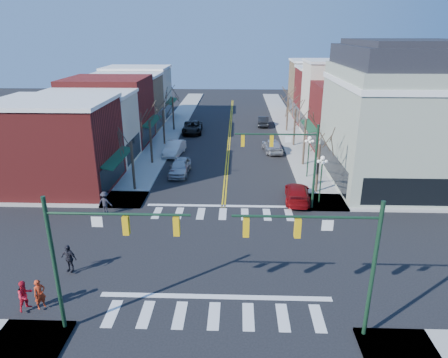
# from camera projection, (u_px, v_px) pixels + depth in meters

# --- Properties ---
(ground) EXTENTS (160.00, 160.00, 0.00)m
(ground) POSITION_uv_depth(u_px,v_px,m) (219.00, 254.00, 26.71)
(ground) COLOR black
(ground) RESTS_ON ground
(sidewalk_left) EXTENTS (3.50, 70.00, 0.15)m
(sidewalk_left) POSITION_uv_depth(u_px,v_px,m) (151.00, 160.00, 45.69)
(sidewalk_left) COLOR #9E9B93
(sidewalk_left) RESTS_ON ground
(sidewalk_right) EXTENTS (3.50, 70.00, 0.15)m
(sidewalk_right) POSITION_uv_depth(u_px,v_px,m) (304.00, 162.00, 45.13)
(sidewalk_right) COLOR #9E9B93
(sidewalk_right) RESTS_ON ground
(bldg_left_brick_a) EXTENTS (10.00, 8.50, 8.00)m
(bldg_left_brick_a) POSITION_uv_depth(u_px,v_px,m) (57.00, 146.00, 36.81)
(bldg_left_brick_a) COLOR maroon
(bldg_left_brick_a) RESTS_ON ground
(bldg_left_stucco_a) EXTENTS (10.00, 7.00, 7.50)m
(bldg_left_stucco_a) POSITION_uv_depth(u_px,v_px,m) (87.00, 129.00, 44.15)
(bldg_left_stucco_a) COLOR beige
(bldg_left_stucco_a) RESTS_ON ground
(bldg_left_brick_b) EXTENTS (10.00, 9.00, 8.50)m
(bldg_left_brick_b) POSITION_uv_depth(u_px,v_px,m) (109.00, 111.00, 51.47)
(bldg_left_brick_b) COLOR maroon
(bldg_left_brick_b) RESTS_ON ground
(bldg_left_tan) EXTENTS (10.00, 7.50, 7.80)m
(bldg_left_tan) POSITION_uv_depth(u_px,v_px,m) (126.00, 103.00, 59.32)
(bldg_left_tan) COLOR #947752
(bldg_left_tan) RESTS_ON ground
(bldg_left_stucco_b) EXTENTS (10.00, 8.00, 8.20)m
(bldg_left_stucco_b) POSITION_uv_depth(u_px,v_px,m) (138.00, 94.00, 66.51)
(bldg_left_stucco_b) COLOR beige
(bldg_left_stucco_b) RESTS_ON ground
(bldg_right_brick_a) EXTENTS (10.00, 8.50, 8.00)m
(bldg_right_brick_a) POSITION_uv_depth(u_px,v_px,m) (355.00, 118.00, 48.92)
(bldg_right_brick_a) COLOR maroon
(bldg_right_brick_a) RESTS_ON ground
(bldg_right_stucco) EXTENTS (10.00, 7.00, 10.00)m
(bldg_right_stucco) POSITION_uv_depth(u_px,v_px,m) (340.00, 99.00, 55.83)
(bldg_right_stucco) COLOR beige
(bldg_right_stucco) RESTS_ON ground
(bldg_right_brick_b) EXTENTS (10.00, 8.00, 8.50)m
(bldg_right_brick_b) POSITION_uv_depth(u_px,v_px,m) (329.00, 96.00, 63.12)
(bldg_right_brick_b) COLOR maroon
(bldg_right_brick_b) RESTS_ON ground
(bldg_right_tan) EXTENTS (10.00, 8.00, 9.00)m
(bldg_right_tan) POSITION_uv_depth(u_px,v_px,m) (319.00, 88.00, 70.52)
(bldg_right_tan) COLOR #947752
(bldg_right_tan) RESTS_ON ground
(victorian_corner) EXTENTS (12.25, 14.25, 13.30)m
(victorian_corner) POSITION_uv_depth(u_px,v_px,m) (401.00, 114.00, 37.43)
(victorian_corner) COLOR #949E89
(victorian_corner) RESTS_ON ground
(traffic_mast_near_left) EXTENTS (6.60, 0.28, 7.20)m
(traffic_mast_near_left) POSITION_uv_depth(u_px,v_px,m) (91.00, 247.00, 18.31)
(traffic_mast_near_left) COLOR #14331E
(traffic_mast_near_left) RESTS_ON ground
(traffic_mast_near_right) EXTENTS (6.60, 0.28, 7.20)m
(traffic_mast_near_right) POSITION_uv_depth(u_px,v_px,m) (334.00, 251.00, 17.95)
(traffic_mast_near_right) COLOR #14331E
(traffic_mast_near_right) RESTS_ON ground
(traffic_mast_far_right) EXTENTS (6.60, 0.28, 7.20)m
(traffic_mast_far_right) POSITION_uv_depth(u_px,v_px,m) (293.00, 155.00, 31.81)
(traffic_mast_far_right) COLOR #14331E
(traffic_mast_far_right) RESTS_ON ground
(lamppost_corner) EXTENTS (0.36, 0.36, 4.33)m
(lamppost_corner) POSITION_uv_depth(u_px,v_px,m) (322.00, 172.00, 33.37)
(lamppost_corner) COLOR #14331E
(lamppost_corner) RESTS_ON ground
(lamppost_midblock) EXTENTS (0.36, 0.36, 4.33)m
(lamppost_midblock) POSITION_uv_depth(u_px,v_px,m) (309.00, 150.00, 39.45)
(lamppost_midblock) COLOR #14331E
(lamppost_midblock) RESTS_ON ground
(tree_left_a) EXTENTS (0.24, 0.24, 4.76)m
(tree_left_a) POSITION_uv_depth(u_px,v_px,m) (133.00, 166.00, 36.45)
(tree_left_a) COLOR #382B21
(tree_left_a) RESTS_ON ground
(tree_left_b) EXTENTS (0.24, 0.24, 5.04)m
(tree_left_b) POSITION_uv_depth(u_px,v_px,m) (151.00, 142.00, 43.89)
(tree_left_b) COLOR #382B21
(tree_left_b) RESTS_ON ground
(tree_left_c) EXTENTS (0.24, 0.24, 4.55)m
(tree_left_c) POSITION_uv_depth(u_px,v_px,m) (164.00, 128.00, 51.46)
(tree_left_c) COLOR #382B21
(tree_left_c) RESTS_ON ground
(tree_left_d) EXTENTS (0.24, 0.24, 4.90)m
(tree_left_d) POSITION_uv_depth(u_px,v_px,m) (173.00, 114.00, 58.89)
(tree_left_d) COLOR #382B21
(tree_left_d) RESTS_ON ground
(tree_right_a) EXTENTS (0.24, 0.24, 4.62)m
(tree_right_a) POSITION_uv_depth(u_px,v_px,m) (318.00, 169.00, 35.93)
(tree_right_a) COLOR #382B21
(tree_right_a) RESTS_ON ground
(tree_right_b) EXTENTS (0.24, 0.24, 5.18)m
(tree_right_b) POSITION_uv_depth(u_px,v_px,m) (304.00, 143.00, 43.32)
(tree_right_b) COLOR #382B21
(tree_right_b) RESTS_ON ground
(tree_right_c) EXTENTS (0.24, 0.24, 4.83)m
(tree_right_c) POSITION_uv_depth(u_px,v_px,m) (295.00, 128.00, 50.88)
(tree_right_c) COLOR #382B21
(tree_right_c) RESTS_ON ground
(tree_right_d) EXTENTS (0.24, 0.24, 4.97)m
(tree_right_d) POSITION_uv_depth(u_px,v_px,m) (287.00, 115.00, 58.34)
(tree_right_d) COLOR #382B21
(tree_right_d) RESTS_ON ground
(car_left_near) EXTENTS (2.05, 4.86, 1.64)m
(car_left_near) POSITION_uv_depth(u_px,v_px,m) (180.00, 167.00, 41.24)
(car_left_near) COLOR #ACADB1
(car_left_near) RESTS_ON ground
(car_left_mid) EXTENTS (2.28, 5.17, 1.65)m
(car_left_mid) POSITION_uv_depth(u_px,v_px,m) (174.00, 148.00, 47.66)
(car_left_mid) COLOR silver
(car_left_mid) RESTS_ON ground
(car_left_far) EXTENTS (2.97, 6.02, 1.64)m
(car_left_far) POSITION_uv_depth(u_px,v_px,m) (192.00, 127.00, 57.97)
(car_left_far) COLOR black
(car_left_far) RESTS_ON ground
(car_right_near) EXTENTS (2.54, 5.24, 1.47)m
(car_right_near) POSITION_uv_depth(u_px,v_px,m) (297.00, 193.00, 34.77)
(car_right_near) COLOR maroon
(car_right_near) RESTS_ON ground
(car_right_mid) EXTENTS (2.59, 5.15, 1.68)m
(car_right_mid) POSITION_uv_depth(u_px,v_px,m) (272.00, 145.00, 48.81)
(car_right_mid) COLOR #B6B6BB
(car_right_mid) RESTS_ON ground
(car_right_far) EXTENTS (1.80, 4.62, 1.50)m
(car_right_far) POSITION_uv_depth(u_px,v_px,m) (263.00, 121.00, 62.27)
(car_right_far) COLOR black
(car_right_far) RESTS_ON ground
(pedestrian_red_a) EXTENTS (0.70, 0.73, 1.68)m
(pedestrian_red_a) POSITION_uv_depth(u_px,v_px,m) (40.00, 294.00, 21.04)
(pedestrian_red_a) COLOR #B42E13
(pedestrian_red_a) RESTS_ON sidewalk_left
(pedestrian_red_b) EXTENTS (0.99, 1.05, 1.71)m
(pedestrian_red_b) POSITION_uv_depth(u_px,v_px,m) (25.00, 295.00, 20.91)
(pedestrian_red_b) COLOR red
(pedestrian_red_b) RESTS_ON sidewalk_left
(pedestrian_dark_a) EXTENTS (1.13, 0.70, 1.79)m
(pedestrian_dark_a) POSITION_uv_depth(u_px,v_px,m) (69.00, 258.00, 24.23)
(pedestrian_dark_a) COLOR black
(pedestrian_dark_a) RESTS_ON sidewalk_left
(pedestrian_dark_b) EXTENTS (1.29, 0.91, 1.83)m
(pedestrian_dark_b) POSITION_uv_depth(u_px,v_px,m) (105.00, 202.00, 32.10)
(pedestrian_dark_b) COLOR black
(pedestrian_dark_b) RESTS_ON sidewalk_left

